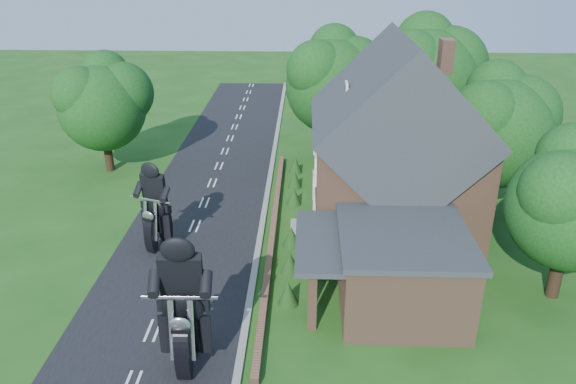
{
  "coord_description": "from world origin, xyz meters",
  "views": [
    {
      "loc": [
        5.96,
        -20.92,
        14.07
      ],
      "look_at": [
        5.12,
        4.45,
        2.8
      ],
      "focal_mm": 35.0,
      "sensor_mm": 36.0,
      "label": 1
    }
  ],
  "objects_px": {
    "garden_wall": "(273,233)",
    "annex": "(398,268)",
    "house": "(395,153)",
    "motorcycle_lead": "(188,347)",
    "motorcycle_follow": "(159,235)"
  },
  "relations": [
    {
      "from": "garden_wall",
      "to": "motorcycle_lead",
      "type": "height_order",
      "value": "motorcycle_lead"
    },
    {
      "from": "garden_wall",
      "to": "motorcycle_follow",
      "type": "distance_m",
      "value": 5.82
    },
    {
      "from": "garden_wall",
      "to": "annex",
      "type": "bearing_deg",
      "value": -46.16
    },
    {
      "from": "annex",
      "to": "motorcycle_lead",
      "type": "bearing_deg",
      "value": -152.97
    },
    {
      "from": "garden_wall",
      "to": "motorcycle_follow",
      "type": "height_order",
      "value": "motorcycle_follow"
    },
    {
      "from": "house",
      "to": "annex",
      "type": "xyz_separation_m",
      "value": [
        -0.62,
        -6.8,
        -2.58
      ]
    },
    {
      "from": "garden_wall",
      "to": "annex",
      "type": "height_order",
      "value": "annex"
    },
    {
      "from": "motorcycle_lead",
      "to": "motorcycle_follow",
      "type": "height_order",
      "value": "motorcycle_lead"
    },
    {
      "from": "annex",
      "to": "motorcycle_follow",
      "type": "bearing_deg",
      "value": 158.33
    },
    {
      "from": "motorcycle_lead",
      "to": "motorcycle_follow",
      "type": "xyz_separation_m",
      "value": [
        -3.16,
        8.57,
        -0.11
      ]
    },
    {
      "from": "garden_wall",
      "to": "motorcycle_lead",
      "type": "relative_size",
      "value": 12.73
    },
    {
      "from": "garden_wall",
      "to": "motorcycle_lead",
      "type": "bearing_deg",
      "value": -104.08
    },
    {
      "from": "garden_wall",
      "to": "house",
      "type": "relative_size",
      "value": 2.15
    },
    {
      "from": "house",
      "to": "motorcycle_lead",
      "type": "relative_size",
      "value": 5.92
    },
    {
      "from": "house",
      "to": "motorcycle_lead",
      "type": "height_order",
      "value": "house"
    }
  ]
}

